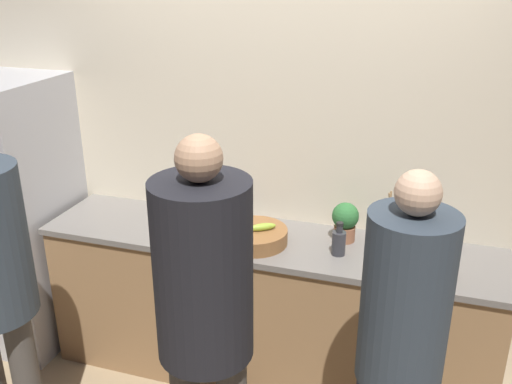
{
  "coord_description": "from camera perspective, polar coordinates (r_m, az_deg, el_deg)",
  "views": [
    {
      "loc": [
        0.81,
        -2.39,
        2.34
      ],
      "look_at": [
        0.0,
        0.14,
        1.27
      ],
      "focal_mm": 40.0,
      "sensor_mm": 36.0,
      "label": 1
    }
  ],
  "objects": [
    {
      "name": "refrigerator",
      "position": [
        3.95,
        -23.66,
        -1.97
      ],
      "size": [
        0.76,
        0.72,
        1.72
      ],
      "color": "#B7B7BC",
      "rests_on": "ground_plane"
    },
    {
      "name": "fruit_bowl",
      "position": [
        3.11,
        -0.18,
        -4.4
      ],
      "size": [
        0.37,
        0.37,
        0.12
      ],
      "color": "brown",
      "rests_on": "counter"
    },
    {
      "name": "cup_black",
      "position": [
        2.88,
        14.8,
        -7.51
      ],
      "size": [
        0.08,
        0.08,
        0.08
      ],
      "color": "#28282D",
      "rests_on": "counter"
    },
    {
      "name": "person_right",
      "position": [
        2.35,
        14.37,
        -13.72
      ],
      "size": [
        0.34,
        0.34,
        1.68
      ],
      "color": "#232838",
      "rests_on": "ground_plane"
    },
    {
      "name": "bottle_amber",
      "position": [
        2.89,
        18.38,
        -6.66
      ],
      "size": [
        0.08,
        0.08,
        0.23
      ],
      "color": "brown",
      "rests_on": "counter"
    },
    {
      "name": "utensil_crock",
      "position": [
        3.19,
        13.21,
        -3.58
      ],
      "size": [
        0.11,
        0.11,
        0.29
      ],
      "color": "#3D424C",
      "rests_on": "counter"
    },
    {
      "name": "potted_plant",
      "position": [
        3.14,
        8.9,
        -2.84
      ],
      "size": [
        0.15,
        0.15,
        0.22
      ],
      "color": "#9E6042",
      "rests_on": "counter"
    },
    {
      "name": "bottle_dark",
      "position": [
        3.01,
        8.28,
        -4.96
      ],
      "size": [
        0.07,
        0.07,
        0.18
      ],
      "color": "#333338",
      "rests_on": "counter"
    },
    {
      "name": "cup_blue",
      "position": [
        3.35,
        -3.1,
        -2.2
      ],
      "size": [
        0.1,
        0.1,
        0.1
      ],
      "color": "#335184",
      "rests_on": "counter"
    },
    {
      "name": "counter",
      "position": [
        3.42,
        1.07,
        -11.42
      ],
      "size": [
        2.57,
        0.61,
        0.92
      ],
      "color": "#9E754C",
      "rests_on": "ground_plane"
    },
    {
      "name": "wall_back",
      "position": [
        3.3,
        2.64,
        3.58
      ],
      "size": [
        5.2,
        0.06,
        2.6
      ],
      "color": "beige",
      "rests_on": "ground_plane"
    },
    {
      "name": "person_center",
      "position": [
        2.31,
        -5.18,
        -10.87
      ],
      "size": [
        0.39,
        0.39,
        1.78
      ],
      "color": "#4C4742",
      "rests_on": "ground_plane"
    }
  ]
}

